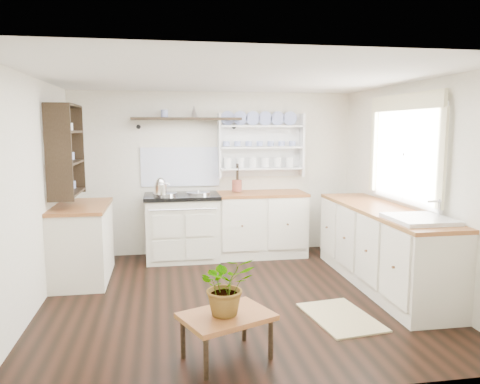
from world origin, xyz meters
name	(u,v)px	position (x,y,z in m)	size (l,w,h in m)	color
floor	(236,297)	(0.00, 0.00, 0.00)	(4.00, 3.80, 0.01)	black
wall_back	(215,173)	(0.00, 1.90, 1.15)	(4.00, 0.02, 2.30)	beige
wall_right	(414,187)	(2.00, 0.00, 1.15)	(0.02, 3.80, 2.30)	beige
wall_left	(32,195)	(-2.00, 0.00, 1.15)	(0.02, 3.80, 2.30)	beige
ceiling	(236,77)	(0.00, 0.00, 2.30)	(4.00, 3.80, 0.01)	white
window	(405,149)	(1.95, 0.15, 1.56)	(0.08, 1.55, 1.22)	white
aga_cooker	(182,226)	(-0.49, 1.57, 0.46)	(1.01, 0.70, 0.93)	beige
back_cabinets	(260,223)	(0.60, 1.60, 0.46)	(1.27, 0.63, 0.90)	beige
right_cabinets	(382,246)	(1.70, 0.10, 0.46)	(0.62, 2.43, 0.90)	beige
belfast_sink	(419,231)	(1.70, -0.65, 0.80)	(0.55, 0.60, 0.45)	white
left_cabinets	(83,241)	(-1.70, 0.90, 0.46)	(0.62, 1.13, 0.90)	beige
plate_rack	(260,145)	(0.65, 1.86, 1.56)	(1.20, 0.22, 0.90)	white
high_shelf	(187,120)	(-0.40, 1.78, 1.91)	(1.50, 0.29, 0.16)	black
left_shelving	(66,149)	(-1.84, 0.90, 1.55)	(0.28, 0.80, 1.05)	black
kettle	(161,186)	(-0.77, 1.45, 1.04)	(0.17, 0.17, 0.21)	silver
utensil_crock	(237,186)	(0.28, 1.68, 0.99)	(0.14, 0.14, 0.16)	brown
center_table	(227,320)	(-0.28, -1.32, 0.32)	(0.81, 0.70, 0.36)	brown
potted_plant	(227,285)	(-0.28, -1.32, 0.60)	(0.42, 0.36, 0.47)	#3F7233
floor_rug	(341,317)	(0.90, -0.71, 0.01)	(0.55, 0.85, 0.02)	#8C7A51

